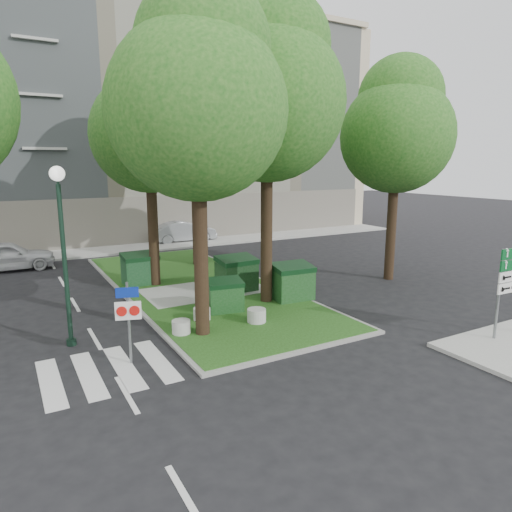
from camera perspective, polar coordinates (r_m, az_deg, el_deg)
ground at (r=13.23m, az=3.84°, el=-12.31°), size 120.00×120.00×0.00m
median_island at (r=20.17m, az=-7.51°, el=-3.77°), size 6.00×16.00×0.12m
median_kerb at (r=20.18m, az=-7.50°, el=-3.80°), size 6.30×16.30×0.10m
building_sidewalk at (r=29.84m, az=-16.00°, el=0.85°), size 42.00×3.00×0.12m
zebra_crossing at (r=13.10m, az=-14.23°, el=-12.89°), size 5.00×3.00×0.01m
apartment_building at (r=36.81m, az=-19.57°, el=15.00°), size 41.00×12.00×16.00m
tree_median_near_left at (r=13.86m, az=-7.14°, el=19.63°), size 5.20×5.20×10.53m
tree_median_near_right at (r=17.29m, az=1.57°, el=20.30°), size 5.60×5.60×11.46m
tree_median_mid at (r=20.08m, az=-13.11°, el=15.90°), size 4.80×4.80×9.99m
tree_median_far at (r=24.09m, az=-7.71°, el=18.50°), size 5.80×5.80×11.93m
tree_street_right at (r=21.94m, az=17.31°, el=15.29°), size 5.00×5.00×10.06m
dumpster_a at (r=20.68m, az=-14.27°, el=-1.55°), size 1.55×1.11×1.41m
dumpster_b at (r=16.46m, az=-3.95°, el=-4.93°), size 1.41×1.09×1.19m
dumpster_c at (r=19.00m, az=-2.44°, el=-2.24°), size 1.63×1.18×1.48m
dumpster_d at (r=17.84m, az=4.58°, el=-3.23°), size 1.63×1.20×1.44m
bollard_left at (r=14.60m, az=-9.33°, el=-8.73°), size 0.58×0.58×0.41m
bollard_right at (r=15.39m, az=0.07°, el=-7.43°), size 0.63×0.63×0.45m
bollard_mid at (r=15.71m, az=-6.78°, el=-7.19°), size 0.58×0.58×0.41m
litter_bin at (r=20.77m, az=-1.02°, el=-2.16°), size 0.36×0.36×0.63m
street_lamp at (r=14.13m, az=-23.05°, el=2.35°), size 0.42×0.42×5.27m
traffic_sign_pole at (r=12.67m, az=-15.67°, el=-6.75°), size 0.66×0.25×2.28m
car_white at (r=26.24m, az=-28.73°, el=0.02°), size 4.48×1.84×1.52m
car_silver at (r=31.88m, az=-9.10°, el=3.05°), size 4.51×1.63×1.48m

